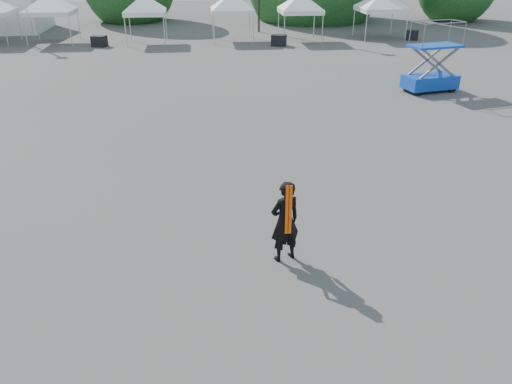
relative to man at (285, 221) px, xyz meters
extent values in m
plane|color=#474442|center=(0.39, 1.03, -0.94)|extent=(120.00, 120.00, 0.00)
cylinder|color=#382314|center=(-7.61, 41.03, 0.20)|extent=(0.36, 0.36, 2.27)
cylinder|color=#382314|center=(9.39, 40.03, 0.46)|extent=(0.36, 0.36, 2.80)
cylinder|color=#382314|center=(22.39, 38.03, 0.11)|extent=(0.36, 0.36, 2.10)
cylinder|color=silver|center=(-14.75, 28.22, 0.06)|extent=(0.06, 0.06, 2.00)
cylinder|color=silver|center=(-14.75, 31.29, 0.06)|extent=(0.06, 0.06, 2.00)
cylinder|color=silver|center=(-13.42, 28.12, 0.06)|extent=(0.06, 0.06, 2.00)
cylinder|color=silver|center=(-10.42, 28.12, 0.06)|extent=(0.06, 0.06, 2.00)
cylinder|color=silver|center=(-13.42, 31.11, 0.06)|extent=(0.06, 0.06, 2.00)
cylinder|color=silver|center=(-10.42, 31.11, 0.06)|extent=(0.06, 0.06, 2.00)
cube|color=white|center=(-11.92, 29.61, 1.14)|extent=(3.20, 3.20, 0.30)
cylinder|color=silver|center=(-6.53, 27.24, 0.06)|extent=(0.06, 0.06, 2.00)
cylinder|color=silver|center=(-3.91, 27.24, 0.06)|extent=(0.06, 0.06, 2.00)
cylinder|color=silver|center=(-6.53, 29.87, 0.06)|extent=(0.06, 0.06, 2.00)
cylinder|color=silver|center=(-3.91, 29.87, 0.06)|extent=(0.06, 0.06, 2.00)
cube|color=white|center=(-5.22, 28.55, 1.14)|extent=(2.82, 2.82, 0.30)
cylinder|color=silver|center=(-0.46, 27.53, 0.06)|extent=(0.06, 0.06, 2.00)
cylinder|color=silver|center=(2.35, 27.53, 0.06)|extent=(0.06, 0.06, 2.00)
cylinder|color=silver|center=(-0.46, 30.33, 0.06)|extent=(0.06, 0.06, 2.00)
cylinder|color=silver|center=(2.35, 30.33, 0.06)|extent=(0.06, 0.06, 2.00)
cube|color=white|center=(0.95, 28.93, 1.14)|extent=(3.01, 3.01, 0.30)
cylinder|color=silver|center=(4.47, 26.92, 0.06)|extent=(0.06, 0.06, 2.00)
cylinder|color=silver|center=(7.20, 26.92, 0.06)|extent=(0.06, 0.06, 2.00)
cylinder|color=silver|center=(4.47, 29.66, 0.06)|extent=(0.06, 0.06, 2.00)
cylinder|color=silver|center=(7.20, 29.66, 0.06)|extent=(0.06, 0.06, 2.00)
cube|color=white|center=(5.84, 28.29, 1.14)|extent=(2.93, 2.93, 0.30)
cylinder|color=silver|center=(10.48, 27.20, 0.06)|extent=(0.06, 0.06, 2.00)
cylinder|color=silver|center=(13.52, 27.20, 0.06)|extent=(0.06, 0.06, 2.00)
cylinder|color=silver|center=(10.48, 30.25, 0.06)|extent=(0.06, 0.06, 2.00)
cylinder|color=silver|center=(13.52, 30.25, 0.06)|extent=(0.06, 0.06, 2.00)
cube|color=white|center=(12.00, 28.73, 1.14)|extent=(3.24, 3.24, 0.30)
imported|color=black|center=(0.00, 0.00, 0.00)|extent=(0.80, 0.67, 1.88)
cube|color=#FF4E05|center=(0.00, -0.19, 0.37)|extent=(0.15, 0.03, 1.13)
cube|color=#0C4CA3|center=(9.24, 13.39, -0.48)|extent=(2.68, 1.72, 0.62)
cube|color=#0C4CA3|center=(9.24, 13.39, 1.18)|extent=(2.57, 1.65, 0.10)
cylinder|color=black|center=(8.44, 12.69, -0.76)|extent=(0.40, 0.23, 0.37)
cylinder|color=black|center=(10.26, 13.08, -0.76)|extent=(0.40, 0.23, 0.37)
cylinder|color=black|center=(8.23, 13.70, -0.76)|extent=(0.40, 0.23, 0.37)
cylinder|color=black|center=(10.05, 14.09, -0.76)|extent=(0.40, 0.23, 0.37)
cube|color=black|center=(-8.43, 27.53, -0.57)|extent=(1.11, 0.97, 0.73)
cube|color=black|center=(4.00, 26.40, -0.57)|extent=(1.17, 1.05, 0.75)
cube|color=black|center=(14.23, 27.73, -0.59)|extent=(1.09, 0.98, 0.70)
camera|label=1|loc=(-1.66, -9.13, 5.24)|focal=35.00mm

